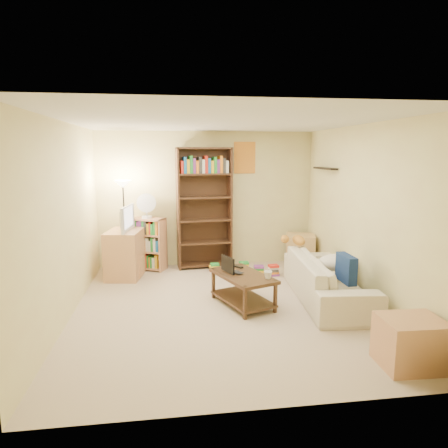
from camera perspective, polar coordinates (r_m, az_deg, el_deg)
The scene contains 19 objects.
room at distance 5.25m, azimuth -0.21°, elevation 4.85°, with size 4.50×4.54×2.52m.
sofa at distance 6.03m, azimuth 14.50°, elevation -7.54°, with size 1.01×2.19×0.62m, color beige.
navy_pillow at distance 5.56m, azimuth 17.06°, elevation -6.10°, with size 0.41×0.12×0.37m, color navy.
cream_blanket at distance 6.06m, azimuth 15.84°, elevation -5.32°, with size 0.57×0.41×0.25m, color silver.
tabby_cat at distance 6.62m, azimuth 10.27°, elevation -2.28°, with size 0.49×0.21×0.17m.
coffee_table at distance 5.63m, azimuth 2.71°, elevation -8.69°, with size 0.88×1.13×0.45m.
laptop at distance 5.68m, azimuth 1.82°, elevation -6.78°, with size 0.31×0.33×0.02m, color black.
laptop_screen at distance 5.57m, azimuth 0.54°, elevation -5.78°, with size 0.01×0.33×0.22m, color white.
mug at distance 5.41m, azimuth 6.31°, elevation -7.25°, with size 0.15×0.15×0.10m, color white.
tv_remote at distance 5.91m, azimuth 1.96°, elevation -6.10°, with size 0.06×0.18×0.02m, color black.
tv_stand at distance 7.05m, azimuth -13.97°, elevation -4.16°, with size 0.54×0.76×0.81m, color tan.
television at distance 6.92m, azimuth -14.18°, elevation 0.80°, with size 0.21×0.74×0.42m, color black.
tall_bookshelf at distance 7.31m, azimuth -2.83°, elevation 2.71°, with size 1.02×0.42×2.21m.
short_bookshelf at distance 7.42m, azimuth -11.23°, elevation -2.78°, with size 0.80×0.57×0.95m.
desk_fan at distance 7.25m, azimuth -11.02°, elevation 2.62°, with size 0.34×0.19×0.45m.
floor_lamp at distance 7.00m, azimuth -14.16°, elevation 3.33°, with size 0.28×0.28×1.65m.
side_table at distance 7.63m, azimuth 10.82°, elevation -3.75°, with size 0.53×0.53×0.60m, color tan.
end_cabinet at distance 4.53m, azimuth 25.11°, elevation -15.09°, with size 0.60×0.50×0.50m, color tan.
book_stacks at distance 7.11m, azimuth 2.99°, elevation -6.38°, with size 1.17×0.53×0.21m.
Camera 1 is at (-0.69, -5.17, 2.10)m, focal length 32.00 mm.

